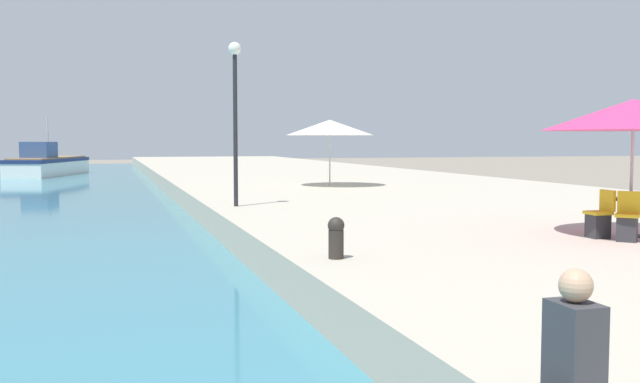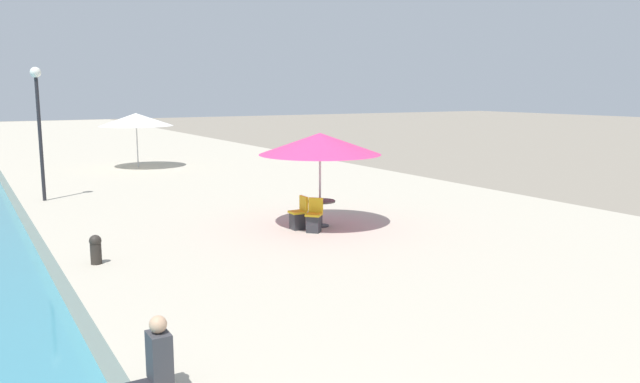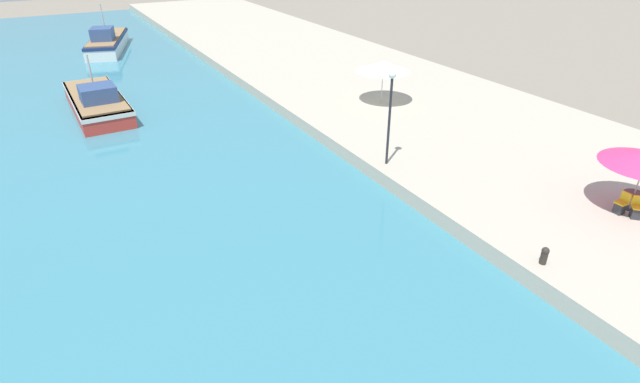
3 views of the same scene
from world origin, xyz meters
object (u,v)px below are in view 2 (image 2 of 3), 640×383
object	(u,v)px
cafe_umbrella_pink	(320,144)
mooring_bollard	(96,249)
cafe_umbrella_white	(136,120)
lamppost	(38,111)
person_at_quay	(156,359)
cafe_chair_right	(298,218)
cafe_table	(321,208)
cafe_chair_left	(314,220)

from	to	relation	value
cafe_umbrella_pink	mooring_bollard	bearing A→B (deg)	-172.70
cafe_umbrella_pink	cafe_umbrella_white	xyz separation A→B (m)	(-0.92, 16.30, 0.03)
mooring_bollard	lamppost	size ratio (longest dim) A/B	0.14
cafe_umbrella_white	person_at_quay	distance (m)	24.41
cafe_umbrella_pink	cafe_chair_right	distance (m)	2.12
cafe_umbrella_pink	lamppost	size ratio (longest dim) A/B	0.74
lamppost	cafe_table	bearing A→B (deg)	-53.77
cafe_umbrella_pink	lamppost	world-z (taller)	lamppost
cafe_table	mooring_bollard	distance (m)	6.28
cafe_table	mooring_bollard	world-z (taller)	cafe_table
cafe_chair_left	cafe_chair_right	xyz separation A→B (m)	(-0.21, 0.52, 0.00)
cafe_chair_left	lamppost	bearing A→B (deg)	-12.09
cafe_umbrella_white	mooring_bollard	xyz separation A→B (m)	(-5.26, -17.09, -2.02)
cafe_chair_right	cafe_umbrella_pink	bearing A→B (deg)	-91.56
cafe_umbrella_white	mooring_bollard	distance (m)	17.99
person_at_quay	mooring_bollard	world-z (taller)	person_at_quay
cafe_umbrella_pink	lamppost	xyz separation A→B (m)	(-6.14, 8.45, 0.76)
cafe_umbrella_pink	cafe_umbrella_white	world-z (taller)	cafe_umbrella_white
cafe_umbrella_pink	person_at_quay	bearing A→B (deg)	-132.32
cafe_umbrella_pink	person_at_quay	world-z (taller)	cafe_umbrella_pink
cafe_umbrella_white	cafe_chair_right	xyz separation A→B (m)	(0.24, -16.27, -2.04)
cafe_chair_right	lamppost	xyz separation A→B (m)	(-5.46, 8.43, 2.77)
cafe_table	cafe_umbrella_white	bearing A→B (deg)	93.39
cafe_umbrella_white	cafe_chair_left	xyz separation A→B (m)	(0.45, -16.79, -2.04)
person_at_quay	lamppost	world-z (taller)	lamppost
cafe_table	mooring_bollard	size ratio (longest dim) A/B	1.22
person_at_quay	lamppost	distance (m)	16.03
cafe_table	cafe_chair_right	xyz separation A→B (m)	(-0.72, 0.01, -0.21)
cafe_umbrella_white	cafe_table	world-z (taller)	cafe_umbrella_white
cafe_umbrella_pink	cafe_table	distance (m)	1.80
cafe_umbrella_pink	cafe_table	xyz separation A→B (m)	(0.04, 0.02, -1.80)
cafe_chair_right	mooring_bollard	bearing A→B (deg)	99.41
cafe_chair_right	mooring_bollard	size ratio (longest dim) A/B	1.39
cafe_umbrella_pink	cafe_table	size ratio (longest dim) A/B	4.23
cafe_umbrella_white	person_at_quay	bearing A→B (deg)	-103.71
cafe_chair_right	person_at_quay	bearing A→B (deg)	141.75
cafe_chair_left	person_at_quay	bearing A→B (deg)	93.36
cafe_umbrella_pink	cafe_table	bearing A→B (deg)	21.94
cafe_umbrella_pink	cafe_chair_left	xyz separation A→B (m)	(-0.47, -0.49, -2.01)
cafe_table	cafe_chair_left	size ratio (longest dim) A/B	0.88
cafe_chair_right	person_at_quay	xyz separation A→B (m)	(-6.01, -7.37, 0.12)
lamppost	cafe_umbrella_pink	bearing A→B (deg)	-54.02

